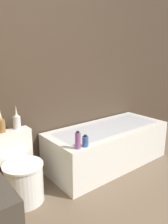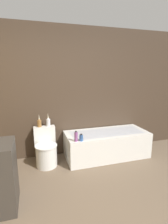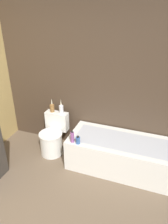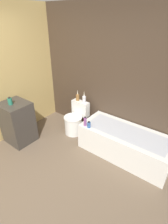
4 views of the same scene
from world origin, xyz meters
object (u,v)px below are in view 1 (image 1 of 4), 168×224
at_px(bathtub, 108,145).
at_px(vase_silver, 17,121).
at_px(toilet, 21,173).
at_px(vase_gold, 1,124).
at_px(shampoo_bottle_tall, 78,141).
at_px(shampoo_bottle_short, 85,141).

distance_m(bathtub, vase_silver, 1.27).
xyz_separation_m(bathtub, vase_silver, (-1.14, 0.23, 0.51)).
distance_m(bathtub, toilet, 1.23).
xyz_separation_m(vase_gold, shampoo_bottle_tall, (0.59, -0.51, -0.16)).
xyz_separation_m(toilet, shampoo_bottle_tall, (0.51, -0.30, 0.32)).
bearing_deg(shampoo_bottle_tall, vase_gold, 139.38).
bearing_deg(shampoo_bottle_tall, bathtub, 21.85).
bearing_deg(bathtub, vase_silver, 168.39).
bearing_deg(bathtub, shampoo_bottle_tall, -158.15).
distance_m(vase_gold, shampoo_bottle_short, 0.88).
bearing_deg(vase_gold, shampoo_bottle_short, -36.88).
height_order(shampoo_bottle_tall, shampoo_bottle_short, shampoo_bottle_tall).
bearing_deg(shampoo_bottle_short, vase_silver, 134.33).
relative_size(toilet, shampoo_bottle_tall, 3.63).
distance_m(bathtub, shampoo_bottle_short, 0.76).
height_order(vase_gold, shampoo_bottle_tall, vase_gold).
bearing_deg(shampoo_bottle_short, vase_gold, 143.12).
bearing_deg(vase_silver, shampoo_bottle_short, -45.67).
xyz_separation_m(vase_gold, shampoo_bottle_short, (0.69, -0.51, -0.19)).
bearing_deg(toilet, shampoo_bottle_tall, -30.64).
bearing_deg(vase_gold, shampoo_bottle_tall, -40.62).
bearing_deg(toilet, bathtub, -0.60).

